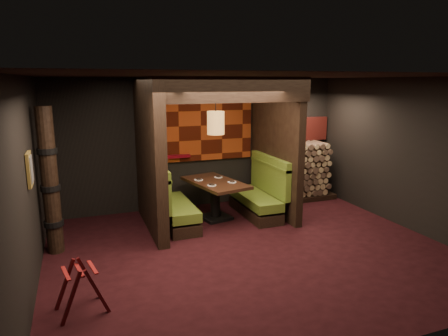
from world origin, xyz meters
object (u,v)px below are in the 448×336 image
pendant_lamp (216,123)px  luggage_rack (81,286)px  booth_bench_left (172,206)px  booth_bench_right (260,196)px  totem_column (50,182)px  firewood_stack (299,171)px  dining_table (215,193)px

pendant_lamp → luggage_rack: (-2.65, -2.56, -1.65)m
booth_bench_left → booth_bench_right: size_ratio=1.00×
totem_column → firewood_stack: bearing=13.2°
firewood_stack → pendant_lamp: bearing=-163.5°
dining_table → luggage_rack: bearing=-135.4°
dining_table → firewood_stack: (2.32, 0.64, 0.12)m
pendant_lamp → firewood_stack: size_ratio=0.63×
booth_bench_right → luggage_rack: booth_bench_right is taller
pendant_lamp → luggage_rack: bearing=-136.0°
dining_table → pendant_lamp: (-0.00, -0.05, 1.42)m
dining_table → pendant_lamp: bearing=-90.0°
firewood_stack → luggage_rack: bearing=-146.8°
dining_table → firewood_stack: firewood_stack is taller
dining_table → luggage_rack: dining_table is taller
dining_table → pendant_lamp: 1.42m
luggage_rack → dining_table: bearing=44.6°
booth_bench_left → dining_table: bearing=3.9°
booth_bench_right → firewood_stack: bearing=27.3°
pendant_lamp → firewood_stack: pendant_lamp is taller
luggage_rack → totem_column: bearing=100.3°
dining_table → totem_column: (-3.01, -0.61, 0.63)m
booth_bench_left → dining_table: (0.93, 0.06, 0.16)m
booth_bench_left → pendant_lamp: (0.93, 0.01, 1.58)m
totem_column → luggage_rack: bearing=-79.7°
booth_bench_right → luggage_rack: (-3.62, -2.55, -0.07)m
luggage_rack → firewood_stack: 5.95m
pendant_lamp → booth_bench_right: bearing=-0.8°
pendant_lamp → totem_column: (-3.01, -0.56, -0.79)m
dining_table → luggage_rack: size_ratio=2.42×
booth_bench_left → dining_table: booth_bench_left is taller
booth_bench_right → pendant_lamp: 1.85m
booth_bench_right → booth_bench_left: bearing=180.0°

